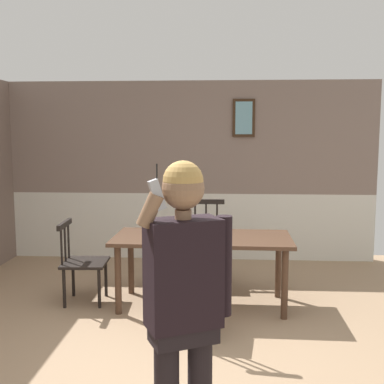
% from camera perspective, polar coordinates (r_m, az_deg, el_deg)
% --- Properties ---
extents(ground_plane, '(7.20, 7.20, 0.00)m').
position_cam_1_polar(ground_plane, '(4.30, -3.46, -19.16)').
color(ground_plane, '#9E7F60').
extents(room_back_partition, '(5.48, 0.17, 2.65)m').
position_cam_1_polar(room_back_partition, '(7.14, -0.33, 2.11)').
color(room_back_partition, gray).
rests_on(room_back_partition, ground_plane).
extents(dining_table, '(1.94, 0.89, 0.78)m').
position_cam_1_polar(dining_table, '(5.24, 1.22, -6.27)').
color(dining_table, '#4C3323').
rests_on(dining_table, ground_plane).
extents(chair_near_window, '(0.50, 0.50, 0.92)m').
position_cam_1_polar(chair_near_window, '(5.54, -13.03, -8.08)').
color(chair_near_window, black).
rests_on(chair_near_window, ground_plane).
extents(chair_by_doorway, '(0.45, 0.45, 1.06)m').
position_cam_1_polar(chair_by_doorway, '(4.51, 0.55, -11.02)').
color(chair_by_doorway, black).
rests_on(chair_by_doorway, ground_plane).
extents(chair_at_table_head, '(0.48, 0.48, 1.04)m').
position_cam_1_polar(chair_at_table_head, '(6.08, 1.65, -6.30)').
color(chair_at_table_head, black).
rests_on(chair_at_table_head, ground_plane).
extents(person_figure, '(0.50, 0.37, 1.76)m').
position_cam_1_polar(person_figure, '(2.67, -0.90, -12.21)').
color(person_figure, black).
rests_on(person_figure, ground_plane).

